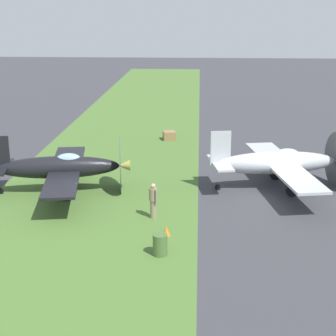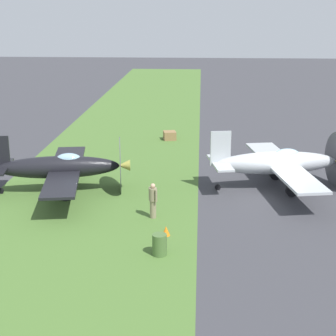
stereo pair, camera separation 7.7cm
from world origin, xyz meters
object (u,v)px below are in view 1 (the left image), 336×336
at_px(airplane_lead, 278,163).
at_px(fuel_drum, 160,245).
at_px(ground_crew_chief, 153,200).
at_px(runway_marker_cone, 166,231).
at_px(airplane_wingman, 61,167).
at_px(supply_crate, 169,136).

bearing_deg(airplane_lead, fuel_drum, -43.66).
distance_m(ground_crew_chief, runway_marker_cone, 2.28).
bearing_deg(airplane_wingman, airplane_lead, 87.77).
xyz_separation_m(airplane_wingman, fuel_drum, (7.45, 5.90, -0.95)).
relative_size(ground_crew_chief, fuel_drum, 1.92).
height_order(airplane_wingman, runway_marker_cone, airplane_wingman).
height_order(ground_crew_chief, supply_crate, ground_crew_chief).
bearing_deg(runway_marker_cone, ground_crew_chief, -159.84).
relative_size(airplane_lead, supply_crate, 10.89).
bearing_deg(runway_marker_cone, supply_crate, -177.22).
relative_size(fuel_drum, runway_marker_cone, 2.05).
relative_size(fuel_drum, supply_crate, 1.00).
xyz_separation_m(ground_crew_chief, supply_crate, (-15.79, -0.12, -0.59)).
distance_m(airplane_lead, runway_marker_cone, 9.08).
height_order(fuel_drum, supply_crate, fuel_drum).
xyz_separation_m(airplane_wingman, supply_crate, (-12.33, 5.17, -1.08)).
bearing_deg(fuel_drum, runway_marker_cone, 176.00).
bearing_deg(airplane_lead, supply_crate, -158.62).
relative_size(ground_crew_chief, runway_marker_cone, 3.93).
bearing_deg(ground_crew_chief, supply_crate, 140.91).
bearing_deg(airplane_lead, runway_marker_cone, -49.84).
bearing_deg(fuel_drum, airplane_wingman, -141.59).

